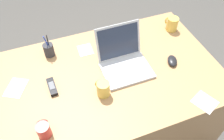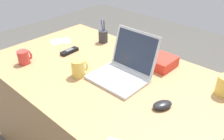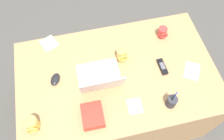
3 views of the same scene
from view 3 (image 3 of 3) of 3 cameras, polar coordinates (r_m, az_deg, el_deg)
ground_plane at (r=2.41m, az=0.93°, el=-9.27°), size 6.00×6.00×0.00m
desk at (r=2.08m, az=1.07°, el=-5.80°), size 1.50×0.93×0.72m
laptop at (r=1.68m, az=-2.96°, el=-2.07°), size 0.31×0.31×0.25m
computer_mouse at (r=1.77m, az=-13.69°, el=-2.23°), size 0.10×0.12×0.03m
coffee_mug_white at (r=1.63m, az=-18.89°, el=-12.41°), size 0.08×0.10×0.11m
coffee_mug_tall at (r=1.79m, az=2.38°, el=3.79°), size 0.08×0.09×0.10m
coffee_mug_spare at (r=1.96m, az=12.19°, el=8.93°), size 0.07×0.08×0.09m
cordless_phone at (r=1.81m, az=12.16°, el=0.80°), size 0.05×0.14×0.03m
pen_holder at (r=1.66m, az=14.33°, el=-7.47°), size 0.07×0.07×0.18m
snack_bag at (r=1.60m, az=-4.72°, el=-11.10°), size 0.15×0.17×0.06m
paper_note_near_laptop at (r=1.87m, az=18.92°, el=-0.21°), size 0.17×0.18×0.00m
paper_note_left at (r=1.98m, az=-15.14°, el=6.31°), size 0.16×0.16×0.00m
paper_note_right at (r=1.65m, az=5.59°, el=-8.72°), size 0.10×0.12×0.00m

